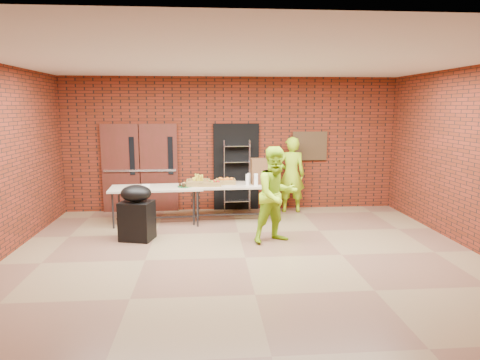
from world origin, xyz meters
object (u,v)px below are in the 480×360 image
object	(u,v)px
volunteer_man	(276,195)
covered_grill	(137,212)
coffee_dispenser	(261,171)
volunteer_woman	(291,175)
wire_rack	(237,176)
table_left	(157,190)
table_right	(234,187)

from	to	relation	value
volunteer_man	covered_grill	bearing A→B (deg)	150.55
coffee_dispenser	volunteer_woman	size ratio (longest dim) A/B	0.31
wire_rack	volunteer_woman	size ratio (longest dim) A/B	0.95
table_left	volunteer_woman	xyz separation A→B (m)	(3.07, 0.82, 0.16)
covered_grill	volunteer_woman	distance (m)	3.88
table_left	coffee_dispenser	size ratio (longest dim) A/B	3.63
table_right	volunteer_woman	distance (m)	1.58
table_right	volunteer_man	xyz separation A→B (m)	(0.68, -1.59, 0.15)
coffee_dispenser	volunteer_man	distance (m)	1.68
wire_rack	table_right	size ratio (longest dim) A/B	0.87
table_right	coffee_dispenser	world-z (taller)	coffee_dispenser
covered_grill	volunteer_man	world-z (taller)	volunteer_man
wire_rack	volunteer_man	size ratio (longest dim) A/B	0.96
wire_rack	coffee_dispenser	bearing A→B (deg)	-62.92
covered_grill	coffee_dispenser	bearing A→B (deg)	42.83
volunteer_man	volunteer_woman	bearing A→B (deg)	49.96
covered_grill	volunteer_woman	world-z (taller)	volunteer_woman
table_right	volunteer_woman	bearing A→B (deg)	25.50
wire_rack	covered_grill	xyz separation A→B (m)	(-2.05, -2.17, -0.33)
covered_grill	volunteer_man	size ratio (longest dim) A/B	0.59
table_left	volunteer_man	distance (m)	2.77
wire_rack	volunteer_woman	world-z (taller)	volunteer_woman
volunteer_woman	wire_rack	bearing A→B (deg)	-4.56
table_left	coffee_dispenser	world-z (taller)	coffee_dispenser
wire_rack	volunteer_woman	bearing A→B (deg)	-11.96
coffee_dispenser	volunteer_woman	xyz separation A→B (m)	(0.81, 0.61, -0.19)
volunteer_woman	volunteer_man	bearing A→B (deg)	77.46
coffee_dispenser	covered_grill	xyz separation A→B (m)	(-2.52, -1.34, -0.56)
coffee_dispenser	wire_rack	bearing A→B (deg)	119.26
coffee_dispenser	covered_grill	bearing A→B (deg)	-151.92
covered_grill	volunteer_man	xyz separation A→B (m)	(2.60, -0.33, 0.36)
table_left	volunteer_man	bearing A→B (deg)	-35.12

